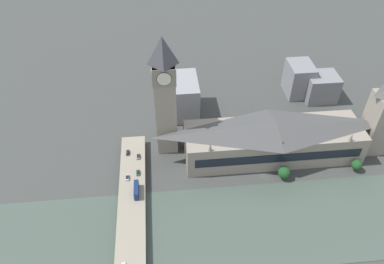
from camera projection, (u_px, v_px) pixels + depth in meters
name	position (u px, v px, depth m)	size (l,w,h in m)	color
ground_plane	(264.00, 176.00, 216.00)	(600.00, 600.00, 0.00)	#424442
river_water	(280.00, 222.00, 191.92)	(51.86, 360.00, 0.30)	#47564C
parliament_hall	(273.00, 139.00, 221.16)	(28.92, 104.41, 25.72)	gray
clock_tower	(165.00, 94.00, 208.21)	(13.18, 13.18, 75.21)	gray
victoria_tower	(382.00, 118.00, 219.14)	(15.62, 15.62, 50.55)	gray
road_bridge	(131.00, 230.00, 183.56)	(135.72, 14.28, 5.26)	gray
double_decker_bus_mid	(136.00, 190.00, 198.09)	(10.88, 2.53, 4.74)	navy
car_northbound_lead	(138.00, 173.00, 209.91)	(4.38, 1.81, 1.37)	#2D5638
car_northbound_mid	(128.00, 153.00, 222.09)	(4.21, 1.77, 1.36)	black
car_northbound_tail	(127.00, 178.00, 207.13)	(4.30, 1.77, 1.39)	silver
car_southbound_extra	(138.00, 156.00, 219.73)	(4.52, 1.75, 1.40)	slate
city_block_west	(320.00, 87.00, 267.69)	(19.33, 22.06, 19.26)	gray
city_block_center	(299.00, 79.00, 271.18)	(22.12, 17.00, 24.01)	gray
city_block_east	(181.00, 97.00, 253.76)	(30.42, 22.83, 25.21)	#939399
tree_embankment_near	(284.00, 172.00, 211.23)	(7.09, 7.09, 8.62)	brown
tree_embankment_mid	(357.00, 165.00, 216.13)	(6.06, 6.06, 7.80)	brown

